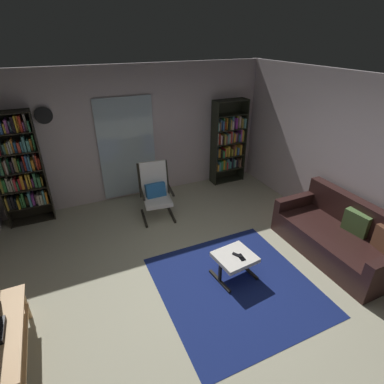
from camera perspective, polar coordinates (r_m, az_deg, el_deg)
ground_plane at (r=4.43m, az=1.54°, el=-16.27°), size 7.02×7.02×0.00m
wall_back at (r=6.18m, az=-10.31°, el=10.70°), size 5.60×0.06×2.60m
wall_right at (r=5.31m, az=29.08°, el=4.66°), size 0.06×6.00×2.60m
glass_door_panel at (r=6.14m, az=-12.10°, el=7.96°), size 1.10×0.01×2.00m
area_rug at (r=4.39m, az=8.20°, el=-17.06°), size 2.01×2.08×0.01m
bookshelf_near_tv at (r=5.92m, az=-29.91°, el=4.10°), size 0.74×0.30×2.00m
bookshelf_near_sofa at (r=6.84m, az=6.81°, el=9.24°), size 0.75×0.30×1.85m
leather_sofa at (r=5.22m, az=26.07°, el=-7.59°), size 0.92×1.88×0.85m
lounge_armchair at (r=5.58m, az=-6.94°, el=0.50°), size 0.64×0.72×1.02m
ottoman at (r=4.32m, az=8.06°, el=-12.45°), size 0.57×0.53×0.37m
tv_remote at (r=4.27m, az=8.55°, el=-11.72°), size 0.10×0.15×0.02m
cell_phone at (r=4.25m, az=9.26°, el=-12.06°), size 0.08×0.14×0.01m
wall_clock at (r=5.80m, az=-26.23°, el=12.87°), size 0.29×0.03×0.29m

